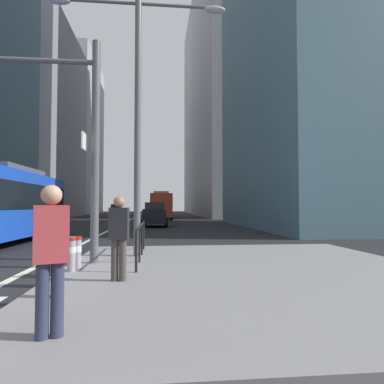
{
  "coord_description": "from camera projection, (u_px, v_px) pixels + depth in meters",
  "views": [
    {
      "loc": [
        3.28,
        -8.95,
        1.66
      ],
      "look_at": [
        7.11,
        28.8,
        3.22
      ],
      "focal_mm": 31.74,
      "sensor_mm": 36.0,
      "label": 1
    }
  ],
  "objects": [
    {
      "name": "pedestrian_railing",
      "position": [
        141.0,
        233.0,
        9.78
      ],
      "size": [
        0.06,
        4.22,
        0.98
      ],
      "color": "black",
      "rests_on": "median_island"
    },
    {
      "name": "car_oncoming_mid",
      "position": [
        116.0,
        210.0,
        55.42
      ],
      "size": [
        2.14,
        4.34,
        1.94
      ],
      "color": "#232838",
      "rests_on": "ground"
    },
    {
      "name": "street_lamp_post",
      "position": [
        138.0,
        88.0,
        10.43
      ],
      "size": [
        5.5,
        0.32,
        8.0
      ],
      "color": "#56565B",
      "rests_on": "median_island"
    },
    {
      "name": "office_tower_right_mid",
      "position": [
        242.0,
        83.0,
        55.52
      ],
      "size": [
        13.98,
        24.41,
        43.66
      ],
      "primitive_type": "cube",
      "color": "#9E9EA3",
      "rests_on": "ground"
    },
    {
      "name": "ground_plane",
      "position": [
        118.0,
        226.0,
        28.38
      ],
      "size": [
        160.0,
        160.0,
        0.0
      ],
      "primitive_type": "plane",
      "color": "black"
    },
    {
      "name": "traffic_signal_gantry",
      "position": [
        6.0,
        111.0,
        8.92
      ],
      "size": [
        6.8,
        0.65,
        6.0
      ],
      "color": "#515156",
      "rests_on": "median_island"
    },
    {
      "name": "bollard_back",
      "position": [
        77.0,
        251.0,
        8.02
      ],
      "size": [
        0.2,
        0.2,
        0.79
      ],
      "color": "#99999E",
      "rests_on": "median_island"
    },
    {
      "name": "office_tower_left_far",
      "position": [
        72.0,
        136.0,
        76.15
      ],
      "size": [
        10.71,
        21.28,
        34.75
      ],
      "primitive_type": "cube",
      "color": "#9E9EA3",
      "rests_on": "ground"
    },
    {
      "name": "pedestrian_waiting",
      "position": [
        51.0,
        252.0,
        3.91
      ],
      "size": [
        0.44,
        0.36,
        1.75
      ],
      "color": "#2D334C",
      "rests_on": "median_island"
    },
    {
      "name": "bollard_left",
      "position": [
        57.0,
        269.0,
        5.62
      ],
      "size": [
        0.2,
        0.2,
        0.82
      ],
      "color": "#99999E",
      "rests_on": "median_island"
    },
    {
      "name": "pedestrian_walking",
      "position": [
        119.0,
        234.0,
        6.86
      ],
      "size": [
        0.4,
        0.27,
        1.7
      ],
      "color": "#423D38",
      "rests_on": "median_island"
    },
    {
      "name": "office_tower_right_far",
      "position": [
        215.0,
        117.0,
        82.65
      ],
      "size": [
        13.08,
        21.0,
        46.53
      ],
      "primitive_type": "cube",
      "color": "#9E9EA3",
      "rests_on": "ground"
    },
    {
      "name": "car_receding_near",
      "position": [
        160.0,
        210.0,
        55.06
      ],
      "size": [
        2.21,
        4.29,
        1.94
      ],
      "color": "maroon",
      "rests_on": "ground"
    },
    {
      "name": "city_bus_red_receding",
      "position": [
        161.0,
        205.0,
        43.21
      ],
      "size": [
        2.71,
        11.34,
        3.4
      ],
      "color": "red",
      "rests_on": "ground"
    },
    {
      "name": "median_island",
      "position": [
        251.0,
        273.0,
        8.06
      ],
      "size": [
        9.0,
        10.0,
        0.15
      ],
      "primitive_type": "cube",
      "color": "gray",
      "rests_on": "ground"
    },
    {
      "name": "car_receding_far",
      "position": [
        155.0,
        214.0,
        27.15
      ],
      "size": [
        2.15,
        4.07,
        1.94
      ],
      "color": "black",
      "rests_on": "ground"
    },
    {
      "name": "bollard_right",
      "position": [
        72.0,
        252.0,
        7.81
      ],
      "size": [
        0.2,
        0.2,
        0.79
      ],
      "color": "#99999E",
      "rests_on": "median_island"
    },
    {
      "name": "office_tower_left_mid",
      "position": [
        31.0,
        123.0,
        51.7
      ],
      "size": [
        12.29,
        20.87,
        28.66
      ],
      "primitive_type": "cube",
      "color": "gray",
      "rests_on": "ground"
    },
    {
      "name": "city_bus_red_distant",
      "position": [
        159.0,
        205.0,
        66.3
      ],
      "size": [
        2.91,
        11.77,
        3.4
      ],
      "color": "#198456",
      "rests_on": "ground"
    },
    {
      "name": "lane_centre_line",
      "position": [
        128.0,
        221.0,
        38.32
      ],
      "size": [
        0.2,
        80.0,
        0.01
      ],
      "primitive_type": "cube",
      "color": "beige",
      "rests_on": "ground"
    }
  ]
}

